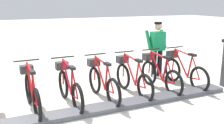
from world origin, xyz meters
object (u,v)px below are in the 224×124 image
(bike_docked_0, at_px, (183,70))
(bike_docked_5, at_px, (31,91))
(bike_docked_3, at_px, (102,81))
(bike_docked_4, at_px, (69,86))
(bike_docked_1, at_px, (159,74))
(worker_near_rack, at_px, (157,47))
(bike_docked_2, at_px, (132,77))

(bike_docked_0, height_order, bike_docked_5, same)
(bike_docked_0, relative_size, bike_docked_3, 1.00)
(bike_docked_4, relative_size, bike_docked_5, 1.00)
(bike_docked_1, distance_m, bike_docked_3, 1.59)
(bike_docked_3, distance_m, bike_docked_4, 0.79)
(bike_docked_3, distance_m, worker_near_rack, 2.48)
(bike_docked_0, distance_m, bike_docked_1, 0.79)
(bike_docked_2, distance_m, bike_docked_3, 0.79)
(bike_docked_0, height_order, bike_docked_3, same)
(bike_docked_1, bearing_deg, bike_docked_3, 90.00)
(bike_docked_0, xyz_separation_m, bike_docked_3, (0.00, 2.38, 0.00))
(worker_near_rack, bearing_deg, bike_docked_2, 125.73)
(bike_docked_3, xyz_separation_m, bike_docked_5, (0.00, 1.59, 0.00))
(worker_near_rack, bearing_deg, bike_docked_3, 114.76)
(bike_docked_1, height_order, bike_docked_4, same)
(bike_docked_3, bearing_deg, bike_docked_5, 90.00)
(bike_docked_5, height_order, worker_near_rack, worker_near_rack)
(bike_docked_2, distance_m, bike_docked_5, 2.38)
(bike_docked_4, distance_m, worker_near_rack, 3.21)
(bike_docked_5, bearing_deg, bike_docked_1, -90.00)
(bike_docked_1, relative_size, bike_docked_2, 1.00)
(bike_docked_3, bearing_deg, bike_docked_0, -90.00)
(bike_docked_0, height_order, worker_near_rack, worker_near_rack)
(bike_docked_0, distance_m, bike_docked_3, 2.38)
(bike_docked_0, bearing_deg, worker_near_rack, 9.44)
(bike_docked_1, relative_size, bike_docked_3, 1.00)
(bike_docked_2, relative_size, bike_docked_4, 1.00)
(bike_docked_0, bearing_deg, bike_docked_2, 90.00)
(bike_docked_1, bearing_deg, bike_docked_4, 90.00)
(bike_docked_3, bearing_deg, bike_docked_4, 90.00)
(bike_docked_4, xyz_separation_m, bike_docked_5, (0.00, 0.79, 0.00))
(bike_docked_3, bearing_deg, bike_docked_2, -90.00)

